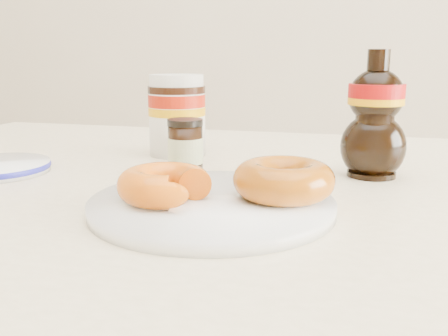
% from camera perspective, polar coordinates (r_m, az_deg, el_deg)
% --- Properties ---
extents(dining_table, '(1.40, 0.90, 0.75)m').
position_cam_1_polar(dining_table, '(0.66, 3.98, -9.06)').
color(dining_table, '#F9E7BD').
rests_on(dining_table, ground).
extents(plate, '(0.26, 0.26, 0.01)m').
position_cam_1_polar(plate, '(0.53, -1.40, -4.14)').
color(plate, white).
rests_on(plate, dining_table).
extents(donut_bitten, '(0.12, 0.12, 0.03)m').
position_cam_1_polar(donut_bitten, '(0.52, -6.81, -1.87)').
color(donut_bitten, orange).
rests_on(donut_bitten, plate).
extents(donut_whole, '(0.14, 0.14, 0.04)m').
position_cam_1_polar(donut_whole, '(0.53, 6.83, -1.33)').
color(donut_whole, '#9D5A0A').
rests_on(donut_whole, plate).
extents(nutella_jar, '(0.09, 0.09, 0.13)m').
position_cam_1_polar(nutella_jar, '(0.82, -5.40, 6.40)').
color(nutella_jar, white).
rests_on(nutella_jar, dining_table).
extents(syrup_bottle, '(0.11, 0.10, 0.17)m').
position_cam_1_polar(syrup_bottle, '(0.69, 16.88, 5.88)').
color(syrup_bottle, black).
rests_on(syrup_bottle, dining_table).
extents(dark_jar, '(0.05, 0.05, 0.08)m').
position_cam_1_polar(dark_jar, '(0.68, -4.42, 2.29)').
color(dark_jar, black).
rests_on(dark_jar, dining_table).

